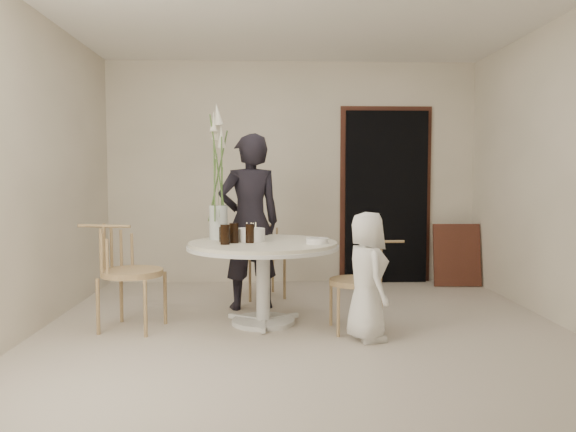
{
  "coord_description": "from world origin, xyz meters",
  "views": [
    {
      "loc": [
        -0.32,
        -4.65,
        1.3
      ],
      "look_at": [
        -0.13,
        0.3,
        0.95
      ],
      "focal_mm": 35.0,
      "sensor_mm": 36.0,
      "label": 1
    }
  ],
  "objects_px": {
    "boy": "(367,276)",
    "chair_right": "(368,272)",
    "flower_vase": "(218,187)",
    "table": "(263,255)",
    "chair_left": "(118,261)",
    "girl": "(250,222)",
    "birthday_cake": "(251,235)",
    "chair_far": "(258,246)"
  },
  "relations": [
    {
      "from": "boy",
      "to": "chair_right",
      "type": "bearing_deg",
      "value": -24.42
    },
    {
      "from": "boy",
      "to": "flower_vase",
      "type": "relative_size",
      "value": 0.83
    },
    {
      "from": "table",
      "to": "boy",
      "type": "relative_size",
      "value": 1.3
    },
    {
      "from": "chair_left",
      "to": "girl",
      "type": "height_order",
      "value": "girl"
    },
    {
      "from": "birthday_cake",
      "to": "boy",
      "type": "bearing_deg",
      "value": -30.88
    },
    {
      "from": "table",
      "to": "boy",
      "type": "xyz_separation_m",
      "value": [
        0.83,
        -0.52,
        -0.1
      ]
    },
    {
      "from": "chair_right",
      "to": "girl",
      "type": "relative_size",
      "value": 0.45
    },
    {
      "from": "chair_far",
      "to": "birthday_cake",
      "type": "xyz_separation_m",
      "value": [
        -0.05,
        -1.19,
        0.25
      ]
    },
    {
      "from": "table",
      "to": "girl",
      "type": "bearing_deg",
      "value": 102.66
    },
    {
      "from": "girl",
      "to": "chair_right",
      "type": "bearing_deg",
      "value": 122.74
    },
    {
      "from": "chair_right",
      "to": "girl",
      "type": "distance_m",
      "value": 1.37
    },
    {
      "from": "girl",
      "to": "boy",
      "type": "height_order",
      "value": "girl"
    },
    {
      "from": "chair_right",
      "to": "flower_vase",
      "type": "distance_m",
      "value": 1.55
    },
    {
      "from": "chair_far",
      "to": "chair_right",
      "type": "bearing_deg",
      "value": -75.74
    },
    {
      "from": "boy",
      "to": "chair_left",
      "type": "bearing_deg",
      "value": 66.76
    },
    {
      "from": "table",
      "to": "chair_left",
      "type": "relative_size",
      "value": 1.47
    },
    {
      "from": "chair_far",
      "to": "boy",
      "type": "xyz_separation_m",
      "value": [
        0.88,
        -1.75,
        -0.03
      ]
    },
    {
      "from": "birthday_cake",
      "to": "chair_far",
      "type": "bearing_deg",
      "value": 87.79
    },
    {
      "from": "chair_far",
      "to": "chair_right",
      "type": "xyz_separation_m",
      "value": [
        0.95,
        -1.47,
        -0.04
      ]
    },
    {
      "from": "flower_vase",
      "to": "chair_left",
      "type": "bearing_deg",
      "value": -157.98
    },
    {
      "from": "table",
      "to": "birthday_cake",
      "type": "relative_size",
      "value": 5.48
    },
    {
      "from": "chair_right",
      "to": "flower_vase",
      "type": "bearing_deg",
      "value": -112.99
    },
    {
      "from": "chair_far",
      "to": "girl",
      "type": "bearing_deg",
      "value": -115.47
    },
    {
      "from": "boy",
      "to": "table",
      "type": "bearing_deg",
      "value": 45.71
    },
    {
      "from": "boy",
      "to": "birthday_cake",
      "type": "distance_m",
      "value": 1.12
    },
    {
      "from": "chair_far",
      "to": "chair_left",
      "type": "bearing_deg",
      "value": -149.79
    },
    {
      "from": "chair_far",
      "to": "girl",
      "type": "relative_size",
      "value": 0.49
    },
    {
      "from": "table",
      "to": "flower_vase",
      "type": "bearing_deg",
      "value": 151.41
    },
    {
      "from": "girl",
      "to": "birthday_cake",
      "type": "distance_m",
      "value": 0.57
    },
    {
      "from": "boy",
      "to": "birthday_cake",
      "type": "height_order",
      "value": "boy"
    },
    {
      "from": "table",
      "to": "girl",
      "type": "relative_size",
      "value": 0.77
    },
    {
      "from": "chair_far",
      "to": "flower_vase",
      "type": "height_order",
      "value": "flower_vase"
    },
    {
      "from": "chair_right",
      "to": "chair_left",
      "type": "height_order",
      "value": "chair_left"
    },
    {
      "from": "chair_far",
      "to": "birthday_cake",
      "type": "height_order",
      "value": "birthday_cake"
    },
    {
      "from": "boy",
      "to": "birthday_cake",
      "type": "xyz_separation_m",
      "value": [
        -0.93,
        0.56,
        0.28
      ]
    },
    {
      "from": "flower_vase",
      "to": "girl",
      "type": "bearing_deg",
      "value": 54.2
    },
    {
      "from": "boy",
      "to": "flower_vase",
      "type": "distance_m",
      "value": 1.6
    },
    {
      "from": "chair_far",
      "to": "flower_vase",
      "type": "distance_m",
      "value": 1.25
    },
    {
      "from": "chair_far",
      "to": "chair_left",
      "type": "distance_m",
      "value": 1.78
    },
    {
      "from": "boy",
      "to": "chair_far",
      "type": "bearing_deg",
      "value": 14.84
    },
    {
      "from": "chair_right",
      "to": "chair_left",
      "type": "bearing_deg",
      "value": -96.74
    },
    {
      "from": "chair_right",
      "to": "flower_vase",
      "type": "height_order",
      "value": "flower_vase"
    }
  ]
}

